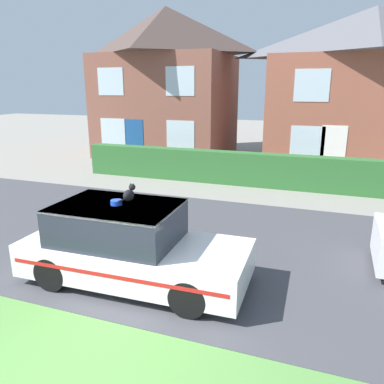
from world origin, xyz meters
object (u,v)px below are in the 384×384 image
(police_car, at_px, (130,245))
(cat, at_px, (129,194))
(house_right, at_px, (368,88))
(house_left, at_px, (167,82))

(police_car, distance_m, cat, 1.00)
(house_right, bearing_deg, house_left, -179.55)
(house_left, relative_size, house_right, 0.86)
(police_car, height_order, house_left, house_left)
(cat, height_order, house_right, house_right)
(police_car, relative_size, cat, 12.78)
(police_car, height_order, cat, cat)
(cat, relative_size, house_right, 0.04)
(police_car, distance_m, house_left, 14.64)
(house_left, distance_m, house_right, 9.88)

